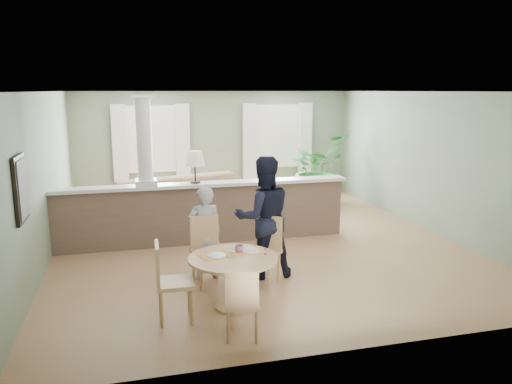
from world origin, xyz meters
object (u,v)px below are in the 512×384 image
object	(u,v)px
chair_far_man	(265,247)
chair_side	(168,278)
man_person	(264,217)
chair_far_boy	(207,247)
houseplant	(316,169)
sofa	(186,203)
child_person	(205,233)
dining_table	(233,267)
chair_near	(242,301)

from	to	relation	value
chair_far_man	chair_side	world-z (taller)	chair_far_man
man_person	chair_far_boy	bearing A→B (deg)	7.01
houseplant	chair_side	xyz separation A→B (m)	(-4.06, -5.60, -0.31)
man_person	chair_side	bearing A→B (deg)	38.44
sofa	child_person	xyz separation A→B (m)	(-0.08, -2.91, 0.20)
chair_far_man	child_person	bearing A→B (deg)	-167.04
chair_far_boy	chair_far_man	xyz separation A→B (m)	(0.79, -0.20, -0.01)
dining_table	houseplant	bearing A→B (deg)	59.28
houseplant	chair_far_boy	size ratio (longest dim) A/B	1.72
chair_far_man	child_person	size ratio (longest dim) A/B	0.70
sofa	chair_near	distance (m)	4.88
chair_side	man_person	xyz separation A→B (m)	(1.49, 1.15, 0.37)
sofa	chair_near	size ratio (longest dim) A/B	3.98
sofa	chair_far_man	bearing A→B (deg)	-93.51
chair_side	child_person	distance (m)	1.43
chair_far_man	man_person	xyz separation A→B (m)	(0.06, 0.29, 0.37)
houseplant	sofa	bearing A→B (deg)	-157.02
chair_far_boy	chair_near	distance (m)	1.76
houseplant	chair_far_man	size ratio (longest dim) A/B	1.73
sofa	chair_side	distance (m)	4.25
chair_far_man	dining_table	bearing A→B (deg)	-90.43
man_person	dining_table	bearing A→B (deg)	56.75
sofa	houseplant	distance (m)	3.65
dining_table	child_person	bearing A→B (deg)	99.40
houseplant	chair_near	world-z (taller)	houseplant
man_person	child_person	bearing A→B (deg)	-7.40
houseplant	child_person	world-z (taller)	houseplant
chair_far_man	chair_side	bearing A→B (deg)	-108.49
chair_near	child_person	distance (m)	1.99
chair_near	man_person	world-z (taller)	man_person
chair_near	man_person	xyz separation A→B (m)	(0.75, 1.85, 0.44)
chair_near	child_person	world-z (taller)	child_person
dining_table	chair_near	distance (m)	0.86
sofa	chair_far_boy	size ratio (longest dim) A/B	3.41
sofa	chair_far_boy	xyz separation A→B (m)	(-0.08, -3.13, 0.05)
chair_far_man	chair_side	size ratio (longest dim) A/B	1.00
sofa	chair_near	world-z (taller)	sofa
chair_far_boy	chair_side	xyz separation A→B (m)	(-0.64, -1.06, -0.01)
chair_far_boy	child_person	size ratio (longest dim) A/B	0.71
chair_side	chair_far_man	bearing A→B (deg)	-57.01
chair_near	houseplant	bearing A→B (deg)	-102.26
chair_far_man	child_person	world-z (taller)	child_person
chair_far_boy	chair_near	bearing A→B (deg)	-96.49
child_person	chair_side	bearing A→B (deg)	60.96
houseplant	chair_far_boy	xyz separation A→B (m)	(-3.42, -4.55, -0.30)
chair_near	chair_side	bearing A→B (deg)	-27.78
chair_side	child_person	world-z (taller)	child_person
chair_far_man	chair_near	bearing A→B (deg)	-73.40
chair_near	man_person	bearing A→B (deg)	-96.59
sofa	houseplant	size ratio (longest dim) A/B	1.99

